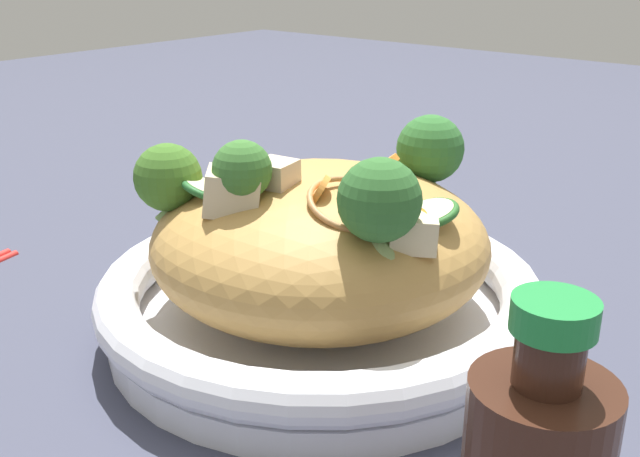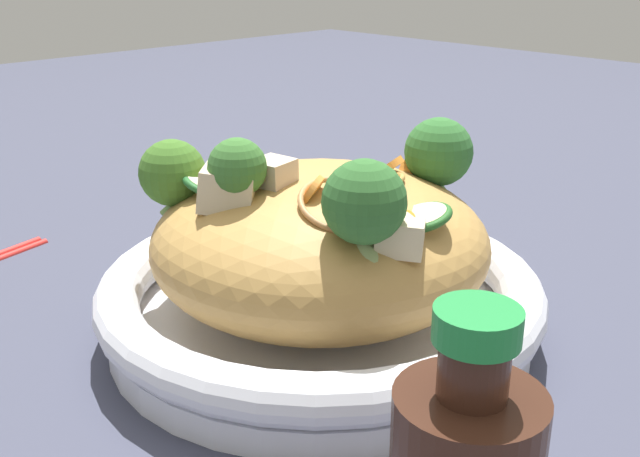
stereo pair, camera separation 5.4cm
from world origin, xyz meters
The scene contains 7 objects.
ground_plane centered at (0.00, 0.00, 0.00)m, with size 3.00×3.00×0.00m, color #393C4D.
serving_bowl centered at (0.00, 0.00, 0.03)m, with size 0.33×0.33×0.05m.
noodle_heap centered at (0.00, 0.00, 0.07)m, with size 0.24×0.24×0.11m.
broccoli_florets centered at (-0.01, -0.01, 0.13)m, with size 0.23×0.23×0.07m.
carrot_coins centered at (0.01, -0.03, 0.12)m, with size 0.15×0.17×0.04m.
zucchini_slices centered at (-0.02, -0.01, 0.11)m, with size 0.12×0.20×0.02m.
chicken_chunks centered at (-0.05, -0.01, 0.12)m, with size 0.09×0.16×0.04m.
Camera 2 is at (-0.35, -0.36, 0.28)m, focal length 42.15 mm.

